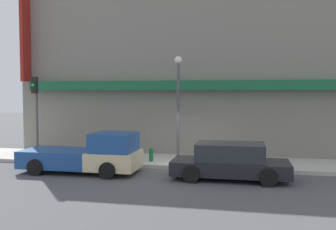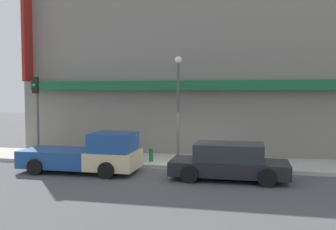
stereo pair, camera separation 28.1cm
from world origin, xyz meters
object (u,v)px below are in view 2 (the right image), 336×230
at_px(fire_hydrant, 151,154).
at_px(street_lamp, 178,95).
at_px(traffic_light, 37,103).
at_px(parked_car, 229,162).
at_px(pickup_truck, 88,155).

distance_m(fire_hydrant, street_lamp, 3.12).
relative_size(fire_hydrant, traffic_light, 0.17).
distance_m(street_lamp, traffic_light, 6.97).
bearing_deg(traffic_light, parked_car, -9.92).
bearing_deg(fire_hydrant, pickup_truck, -135.62).
bearing_deg(street_lamp, parked_car, -46.12).
xyz_separation_m(pickup_truck, parked_car, (6.02, -0.00, -0.06)).
relative_size(fire_hydrant, street_lamp, 0.13).
bearing_deg(traffic_light, pickup_truck, -25.67).
height_order(fire_hydrant, street_lamp, street_lamp).
xyz_separation_m(fire_hydrant, street_lamp, (1.21, 0.50, 2.83)).
xyz_separation_m(pickup_truck, traffic_light, (-3.44, 1.65, 2.16)).
distance_m(pickup_truck, street_lamp, 5.07).
distance_m(pickup_truck, fire_hydrant, 3.13).
height_order(parked_car, street_lamp, street_lamp).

